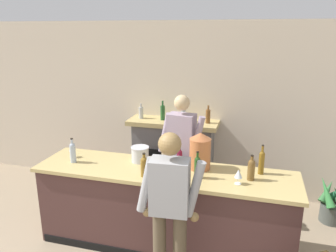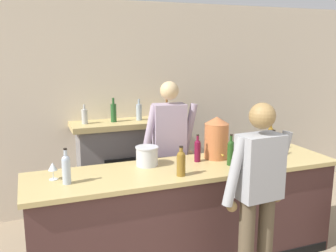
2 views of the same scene
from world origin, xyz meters
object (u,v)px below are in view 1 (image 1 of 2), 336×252
Objects in this scene: wine_bottle_riesling_slim at (251,169)px; wine_bottle_cabernet_heavy at (197,166)px; copper_dispenser at (200,151)px; wine_glass_mid_counter at (72,149)px; wine_glass_by_dispenser at (238,174)px; wine_bottle_rose_blush at (262,161)px; person_bartender at (181,153)px; fireplace_stone at (173,156)px; wine_bottle_port_short at (73,152)px; wine_bottle_merlot_tall at (144,166)px; wine_bottle_chardonnay_pale at (180,158)px; ice_bucket_steel at (140,154)px; person_customer at (170,211)px; potted_plant_corner at (332,203)px.

wine_bottle_cabernet_heavy is (-0.58, -0.11, 0.01)m from wine_bottle_riesling_slim.
wine_glass_mid_counter is at bearing -177.15° from copper_dispenser.
wine_bottle_rose_blush is at bearing 55.04° from wine_glass_by_dispenser.
person_bartender is 1.13m from wine_glass_by_dispenser.
fireplace_stone is 4.92× the size of wine_bottle_port_short.
wine_glass_mid_counter is at bearing 164.53° from wine_bottle_merlot_tall.
wine_bottle_chardonnay_pale is (1.32, 0.19, -0.01)m from wine_bottle_port_short.
wine_bottle_rose_blush is 0.41m from wine_glass_by_dispenser.
wine_bottle_cabernet_heavy is 1.89× the size of wine_glass_by_dispenser.
person_customer is at bearing -56.06° from ice_bucket_steel.
person_bartender is at bearing 48.16° from ice_bucket_steel.
wine_bottle_merlot_tall is (-1.27, -0.42, -0.03)m from wine_bottle_rose_blush.
potted_plant_corner is at bearing 17.00° from wine_glass_mid_counter.
wine_bottle_rose_blush is 1.34m from wine_bottle_merlot_tall.
wine_bottle_port_short is at bearing -178.10° from wine_bottle_riesling_slim.
person_bartender is 1.42m from wine_bottle_port_short.
wine_bottle_merlot_tall is at bearing -168.52° from wine_bottle_cabernet_heavy.
potted_plant_corner is 2.23m from person_bartender.
wine_glass_mid_counter is at bearing -156.75° from person_bartender.
fireplace_stone reaches higher than ice_bucket_steel.
fireplace_stone is at bearing 138.49° from wine_bottle_rose_blush.
ice_bucket_steel is 0.83m from wine_bottle_cabernet_heavy.
ice_bucket_steel is at bearing 6.22° from wine_glass_mid_counter.
wine_bottle_port_short reaches higher than wine_bottle_chardonnay_pale.
person_customer is at bearing -134.13° from potted_plant_corner.
person_customer is at bearing -26.32° from wine_bottle_port_short.
copper_dispenser is (0.11, 0.94, 0.27)m from person_customer.
person_customer is 0.88m from wine_glass_by_dispenser.
wine_glass_by_dispenser is at bearing -4.08° from wine_bottle_cabernet_heavy.
wine_bottle_rose_blush reaches higher than ice_bucket_steel.
fireplace_stone reaches higher than wine_bottle_rose_blush.
fireplace_stone is 1.73m from wine_glass_mid_counter.
wine_bottle_cabernet_heavy reaches higher than potted_plant_corner.
person_customer is at bearing -132.20° from wine_bottle_riesling_slim.
potted_plant_corner is at bearing 44.93° from wine_glass_by_dispenser.
wine_bottle_rose_blush is (1.46, 0.02, 0.06)m from ice_bucket_steel.
person_bartender is at bearing 125.17° from copper_dispenser.
person_bartender reaches higher than wine_bottle_cabernet_heavy.
wine_glass_by_dispenser is at bearing -124.96° from wine_bottle_rose_blush.
wine_bottle_cabernet_heavy reaches higher than wine_bottle_merlot_tall.
wine_glass_by_dispenser is (1.12, -1.53, 0.50)m from fireplace_stone.
wine_bottle_cabernet_heavy is 0.34m from wine_bottle_chardonnay_pale.
wine_bottle_merlot_tall is (-0.22, -0.87, 0.14)m from person_bartender.
copper_dispenser reaches higher than wine_glass_mid_counter.
wine_bottle_cabernet_heavy is at bearing -144.45° from potted_plant_corner.
copper_dispenser is (-1.72, -0.95, 0.95)m from potted_plant_corner.
ice_bucket_steel is 0.90m from wine_glass_mid_counter.
wine_bottle_cabernet_heavy and wine_bottle_port_short have the same top height.
wine_bottle_chardonnay_pale is 1.71× the size of wine_glass_by_dispenser.
wine_bottle_rose_blush reaches higher than potted_plant_corner.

